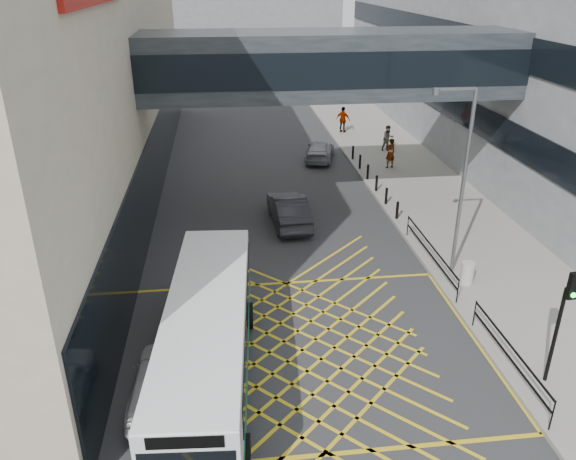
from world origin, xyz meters
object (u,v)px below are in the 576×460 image
object	(u,v)px
bus	(208,339)
pedestrian_a	(390,153)
traffic_light	(564,312)
pedestrian_b	(388,138)
car_dark	(289,210)
litter_bin	(467,273)
car_silver	(320,150)
street_lamp	(460,173)
pedestrian_c	(343,120)
car_white	(159,380)

from	to	relation	value
bus	pedestrian_a	xyz separation A→B (m)	(11.18, 19.08, -0.42)
traffic_light	pedestrian_b	distance (m)	24.43
pedestrian_b	pedestrian_a	bearing A→B (deg)	-119.11
car_dark	litter_bin	xyz separation A→B (m)	(6.33, -6.97, -0.15)
car_silver	litter_bin	distance (m)	17.55
car_silver	traffic_light	xyz separation A→B (m)	(3.02, -23.33, 2.01)
pedestrian_a	litter_bin	bearing A→B (deg)	65.72
litter_bin	pedestrian_b	xyz separation A→B (m)	(1.96, 18.27, 0.43)
car_silver	pedestrian_a	bearing A→B (deg)	161.17
car_silver	traffic_light	size ratio (longest dim) A/B	1.09
pedestrian_a	street_lamp	bearing A→B (deg)	63.79
car_silver	traffic_light	bearing A→B (deg)	112.53
litter_bin	pedestrian_b	distance (m)	18.38
car_dark	traffic_light	size ratio (longest dim) A/B	1.27
car_dark	litter_bin	world-z (taller)	car_dark
pedestrian_c	litter_bin	bearing A→B (deg)	124.70
pedestrian_c	car_white	bearing A→B (deg)	102.53
car_silver	car_dark	bearing A→B (deg)	87.26
litter_bin	pedestrian_a	xyz separation A→B (m)	(1.04, 14.57, 0.49)
bus	car_silver	bearing A→B (deg)	75.95
litter_bin	car_silver	bearing A→B (deg)	99.82
car_white	pedestrian_c	distance (m)	30.86
bus	pedestrian_c	distance (m)	29.71
street_lamp	pedestrian_a	distance (m)	14.05
car_white	car_silver	distance (m)	24.07
car_white	litter_bin	xyz separation A→B (m)	(11.62, 5.17, -0.06)
car_white	car_dark	world-z (taller)	car_dark
pedestrian_c	pedestrian_a	bearing A→B (deg)	131.87
bus	pedestrian_c	xyz separation A→B (m)	(10.02, 27.97, -0.39)
car_dark	street_lamp	distance (m)	9.20
car_silver	car_white	bearing A→B (deg)	84.15
traffic_light	street_lamp	distance (m)	7.28
car_white	pedestrian_b	distance (m)	27.09
street_lamp	pedestrian_b	bearing A→B (deg)	81.99
bus	pedestrian_b	xyz separation A→B (m)	(12.10, 22.77, -0.49)
street_lamp	pedestrian_c	size ratio (longest dim) A/B	3.88
car_silver	traffic_light	distance (m)	23.61
bus	car_dark	bearing A→B (deg)	75.73
car_dark	litter_bin	size ratio (longest dim) A/B	5.40
litter_bin	pedestrian_a	bearing A→B (deg)	85.90
car_white	street_lamp	bearing A→B (deg)	-149.34
car_silver	litter_bin	xyz separation A→B (m)	(2.99, -17.29, -0.04)
bus	pedestrian_b	bearing A→B (deg)	66.10
bus	litter_bin	size ratio (longest dim) A/B	11.38
traffic_light	bus	bearing A→B (deg)	167.16
street_lamp	car_dark	bearing A→B (deg)	134.65
traffic_light	litter_bin	xyz separation A→B (m)	(-0.02, 6.04, -2.05)
litter_bin	pedestrian_c	world-z (taller)	pedestrian_c
car_silver	street_lamp	world-z (taller)	street_lamp
pedestrian_c	traffic_light	bearing A→B (deg)	124.69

